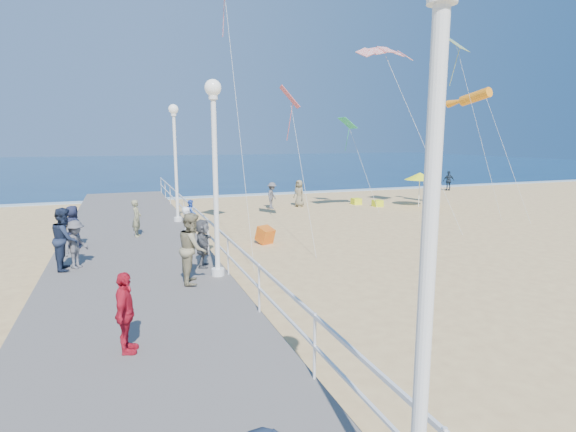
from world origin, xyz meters
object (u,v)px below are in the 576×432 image
object	(u,v)px
toddler_held	(191,212)
spectator_6	(137,218)
spectator_3	(125,313)
beach_chair_right	(378,203)
spectator_5	(203,243)
beach_walker_b	(449,181)
beach_umbrella	(420,176)
spectator_1	(193,248)
spectator_2	(76,244)
beach_chair_left	(356,201)
woman_holding_toddler	(188,229)
beach_walker_a	(272,196)
lamp_post_near	(431,201)
lamp_post_mid	(215,158)
beach_walker_c	(299,193)
lamp_post_far	(175,151)
spectator_4	(73,227)
spectator_7	(65,239)
box_kite	(265,237)

from	to	relation	value
toddler_held	spectator_6	xyz separation A→B (m)	(-1.70, 2.84, -0.57)
spectator_3	beach_chair_right	xyz separation A→B (m)	(15.16, 16.16, -0.94)
spectator_5	beach_walker_b	distance (m)	28.57
spectator_3	beach_umbrella	xyz separation A→B (m)	(17.52, 15.18, 0.77)
spectator_1	spectator_2	xyz separation A→B (m)	(-3.02, 2.58, -0.22)
beach_chair_left	woman_holding_toddler	bearing A→B (deg)	-140.10
spectator_6	beach_chair_left	size ratio (longest dim) A/B	2.63
woman_holding_toddler	spectator_1	size ratio (longest dim) A/B	0.81
spectator_3	beach_walker_a	xyz separation A→B (m)	(8.63, 17.58, -0.33)
spectator_1	spectator_5	world-z (taller)	spectator_1
beach_walker_a	spectator_6	bearing A→B (deg)	169.97
toddler_held	beach_walker_a	xyz separation A→B (m)	(6.35, 10.24, -0.88)
lamp_post_near	toddler_held	xyz separation A→B (m)	(-0.20, 12.34, -1.97)
lamp_post_mid	spectator_1	size ratio (longest dim) A/B	2.83
woman_holding_toddler	spectator_2	size ratio (longest dim) A/B	1.06
toddler_held	beach_chair_left	xyz separation A→B (m)	(12.05, 10.05, -1.49)
toddler_held	beach_chair_left	distance (m)	15.77
beach_walker_c	beach_chair_left	distance (m)	3.91
lamp_post_near	lamp_post_mid	world-z (taller)	same
lamp_post_far	spectator_4	xyz separation A→B (m)	(-4.06, -4.01, -2.51)
spectator_1	beach_chair_right	world-z (taller)	spectator_1
spectator_4	beach_chair_right	size ratio (longest dim) A/B	2.73
spectator_5	beach_walker_a	xyz separation A→B (m)	(6.38, 12.55, -0.31)
spectator_1	spectator_7	bearing A→B (deg)	63.13
spectator_4	spectator_5	size ratio (longest dim) A/B	1.04
box_kite	beach_chair_right	world-z (taller)	box_kite
lamp_post_mid	spectator_4	bearing A→B (deg)	129.10
lamp_post_far	lamp_post_mid	bearing A→B (deg)	-90.00
beach_walker_b	beach_walker_c	xyz separation A→B (m)	(-14.88, -4.00, 0.03)
spectator_3	box_kite	xyz separation A→B (m)	(5.40, 8.84, -0.84)
lamp_post_far	spectator_2	bearing A→B (deg)	-118.89
spectator_6	spectator_7	world-z (taller)	spectator_7
spectator_5	spectator_7	distance (m)	3.98
beach_walker_a	beach_walker_c	bearing A→B (deg)	-45.50
beach_walker_c	spectator_3	bearing A→B (deg)	-53.58
spectator_6	spectator_7	distance (m)	4.53
woman_holding_toddler	spectator_6	size ratio (longest dim) A/B	1.05
lamp_post_near	beach_walker_a	distance (m)	23.57
lamp_post_near	spectator_5	distance (m)	10.34
woman_holding_toddler	spectator_7	bearing A→B (deg)	120.56
spectator_2	spectator_6	size ratio (longest dim) A/B	0.99
toddler_held	spectator_7	size ratio (longest dim) A/B	0.48
beach_walker_a	spectator_2	bearing A→B (deg)	176.36
spectator_1	lamp_post_mid	bearing A→B (deg)	-51.74
spectator_5	beach_chair_left	size ratio (longest dim) A/B	2.63
lamp_post_mid	beach_walker_a	distance (m)	15.18
beach_walker_a	beach_chair_left	world-z (taller)	beach_walker_a
beach_walker_a	beach_umbrella	size ratio (longest dim) A/B	0.76
spectator_5	beach_walker_b	bearing A→B (deg)	-39.97
spectator_1	box_kite	size ratio (longest dim) A/B	3.13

